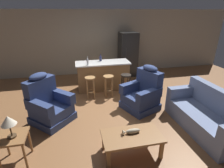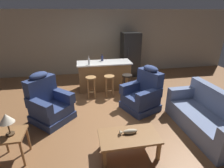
{
  "view_description": "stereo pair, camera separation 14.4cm",
  "coord_description": "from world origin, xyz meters",
  "px_view_note": "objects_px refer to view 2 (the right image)",
  "views": [
    {
      "loc": [
        -0.9,
        -4.24,
        2.51
      ],
      "look_at": [
        0.0,
        -0.1,
        0.75
      ],
      "focal_mm": 28.0,
      "sensor_mm": 36.0,
      "label": 1
    },
    {
      "loc": [
        -0.75,
        -4.26,
        2.51
      ],
      "look_at": [
        0.0,
        -0.1,
        0.75
      ],
      "focal_mm": 28.0,
      "sensor_mm": 36.0,
      "label": 2
    }
  ],
  "objects_px": {
    "recliner_near_lamp": "(49,104)",
    "refrigerator": "(130,55)",
    "recliner_near_island": "(143,94)",
    "kitchen_island": "(104,75)",
    "bar_stool_middle": "(109,82)",
    "bottle_tall_green": "(89,61)",
    "bottle_short_amber": "(102,58)",
    "fish_figurine": "(129,132)",
    "coffee_table": "(129,138)",
    "bar_stool_right": "(127,81)",
    "bar_stool_left": "(91,83)",
    "table_lamp": "(6,119)",
    "couch": "(207,118)",
    "end_table": "(11,138)"
  },
  "relations": [
    {
      "from": "refrigerator",
      "to": "table_lamp",
      "type": "bearing_deg",
      "value": -128.56
    },
    {
      "from": "recliner_near_island",
      "to": "bar_stool_middle",
      "type": "xyz_separation_m",
      "value": [
        -0.77,
        0.92,
        0.05
      ]
    },
    {
      "from": "bottle_tall_green",
      "to": "recliner_near_island",
      "type": "bearing_deg",
      "value": -44.12
    },
    {
      "from": "end_table",
      "to": "bar_stool_middle",
      "type": "xyz_separation_m",
      "value": [
        2.12,
        2.26,
        0.01
      ]
    },
    {
      "from": "recliner_near_island",
      "to": "bottle_short_amber",
      "type": "bearing_deg",
      "value": -86.56
    },
    {
      "from": "bottle_tall_green",
      "to": "bottle_short_amber",
      "type": "bearing_deg",
      "value": 40.85
    },
    {
      "from": "bar_stool_middle",
      "to": "bottle_tall_green",
      "type": "relative_size",
      "value": 2.4
    },
    {
      "from": "bar_stool_middle",
      "to": "kitchen_island",
      "type": "bearing_deg",
      "value": 96.23
    },
    {
      "from": "coffee_table",
      "to": "refrigerator",
      "type": "xyz_separation_m",
      "value": [
        1.23,
        4.33,
        0.52
      ]
    },
    {
      "from": "couch",
      "to": "recliner_near_island",
      "type": "relative_size",
      "value": 1.6
    },
    {
      "from": "recliner_near_lamp",
      "to": "refrigerator",
      "type": "bearing_deg",
      "value": 88.68
    },
    {
      "from": "couch",
      "to": "bar_stool_right",
      "type": "bearing_deg",
      "value": -60.4
    },
    {
      "from": "table_lamp",
      "to": "refrigerator",
      "type": "relative_size",
      "value": 0.23
    },
    {
      "from": "recliner_near_island",
      "to": "kitchen_island",
      "type": "xyz_separation_m",
      "value": [
        -0.84,
        1.55,
        0.06
      ]
    },
    {
      "from": "fish_figurine",
      "to": "refrigerator",
      "type": "distance_m",
      "value": 4.47
    },
    {
      "from": "couch",
      "to": "bottle_tall_green",
      "type": "distance_m",
      "value": 3.58
    },
    {
      "from": "bar_stool_left",
      "to": "table_lamp",
      "type": "bearing_deg",
      "value": -123.92
    },
    {
      "from": "recliner_near_island",
      "to": "bottle_short_amber",
      "type": "distance_m",
      "value": 2.03
    },
    {
      "from": "couch",
      "to": "coffee_table",
      "type": "bearing_deg",
      "value": 9.82
    },
    {
      "from": "couch",
      "to": "kitchen_island",
      "type": "distance_m",
      "value": 3.36
    },
    {
      "from": "coffee_table",
      "to": "bar_stool_right",
      "type": "relative_size",
      "value": 1.62
    },
    {
      "from": "bar_stool_left",
      "to": "bar_stool_right",
      "type": "bearing_deg",
      "value": 0.0
    },
    {
      "from": "recliner_near_lamp",
      "to": "bottle_short_amber",
      "type": "distance_m",
      "value": 2.48
    },
    {
      "from": "recliner_near_island",
      "to": "refrigerator",
      "type": "bearing_deg",
      "value": -122.1
    },
    {
      "from": "couch",
      "to": "bar_stool_right",
      "type": "height_order",
      "value": "couch"
    },
    {
      "from": "bottle_tall_green",
      "to": "refrigerator",
      "type": "bearing_deg",
      "value": 39.12
    },
    {
      "from": "bottle_short_amber",
      "to": "coffee_table",
      "type": "bearing_deg",
      "value": -89.0
    },
    {
      "from": "bottle_tall_green",
      "to": "fish_figurine",
      "type": "bearing_deg",
      "value": -79.42
    },
    {
      "from": "recliner_near_lamp",
      "to": "recliner_near_island",
      "type": "bearing_deg",
      "value": 46.01
    },
    {
      "from": "kitchen_island",
      "to": "bar_stool_middle",
      "type": "relative_size",
      "value": 2.65
    },
    {
      "from": "recliner_near_lamp",
      "to": "bar_stool_middle",
      "type": "distance_m",
      "value": 1.96
    },
    {
      "from": "fish_figurine",
      "to": "recliner_near_lamp",
      "type": "bearing_deg",
      "value": 138.53
    },
    {
      "from": "coffee_table",
      "to": "refrigerator",
      "type": "relative_size",
      "value": 0.62
    },
    {
      "from": "couch",
      "to": "table_lamp",
      "type": "relative_size",
      "value": 4.68
    },
    {
      "from": "recliner_near_lamp",
      "to": "table_lamp",
      "type": "height_order",
      "value": "recliner_near_lamp"
    },
    {
      "from": "table_lamp",
      "to": "bar_stool_left",
      "type": "distance_m",
      "value": 2.78
    },
    {
      "from": "kitchen_island",
      "to": "bar_stool_middle",
      "type": "distance_m",
      "value": 0.63
    },
    {
      "from": "couch",
      "to": "bottle_short_amber",
      "type": "xyz_separation_m",
      "value": [
        -1.95,
        2.94,
        0.7
      ]
    },
    {
      "from": "recliner_near_lamp",
      "to": "refrigerator",
      "type": "relative_size",
      "value": 0.68
    },
    {
      "from": "coffee_table",
      "to": "table_lamp",
      "type": "xyz_separation_m",
      "value": [
        -2.05,
        0.22,
        0.5
      ]
    },
    {
      "from": "fish_figurine",
      "to": "bottle_tall_green",
      "type": "bearing_deg",
      "value": 100.58
    },
    {
      "from": "kitchen_island",
      "to": "refrigerator",
      "type": "height_order",
      "value": "refrigerator"
    },
    {
      "from": "bottle_tall_green",
      "to": "end_table",
      "type": "bearing_deg",
      "value": -120.0
    },
    {
      "from": "bar_stool_right",
      "to": "coffee_table",
      "type": "bearing_deg",
      "value": -103.94
    },
    {
      "from": "table_lamp",
      "to": "bottle_short_amber",
      "type": "height_order",
      "value": "bottle_short_amber"
    },
    {
      "from": "coffee_table",
      "to": "refrigerator",
      "type": "distance_m",
      "value": 4.53
    },
    {
      "from": "bottle_tall_green",
      "to": "recliner_near_lamp",
      "type": "bearing_deg",
      "value": -127.62
    },
    {
      "from": "table_lamp",
      "to": "bottle_short_amber",
      "type": "distance_m",
      "value": 3.68
    },
    {
      "from": "recliner_near_island",
      "to": "bar_stool_left",
      "type": "relative_size",
      "value": 1.76
    },
    {
      "from": "coffee_table",
      "to": "refrigerator",
      "type": "height_order",
      "value": "refrigerator"
    }
  ]
}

